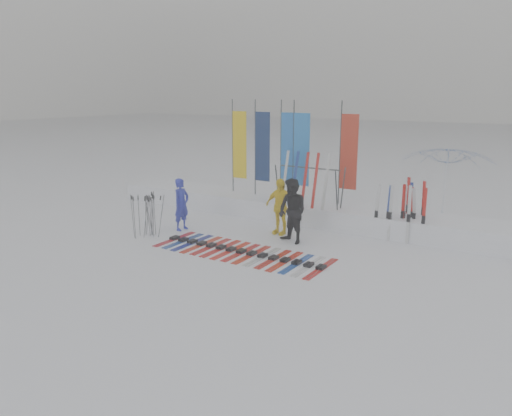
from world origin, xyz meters
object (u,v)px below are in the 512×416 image
Objects in this scene: person_yellow at (280,206)px; tent_canopy at (445,186)px; ski_rack at (310,181)px; person_blue at (182,204)px; person_black at (292,211)px; ski_row at (241,252)px.

person_yellow is 0.59× the size of tent_canopy.
person_blue is at bearing -138.75° from ski_rack.
ski_rack is at bearing 84.63° from person_yellow.
person_black is at bearing -126.75° from tent_canopy.
tent_canopy reaches higher than ski_rack.
tent_canopy is at bearing 56.00° from ski_row.
person_black is 2.13m from ski_rack.
tent_canopy is at bearing -52.65° from person_blue.
person_black is 1.84m from ski_row.
ski_row is at bearing -124.00° from tent_canopy.
ski_rack is at bearing -149.19° from tent_canopy.
tent_canopy is 6.89m from ski_row.
ski_row is (-3.79, -5.62, -1.21)m from tent_canopy.
ski_rack reaches higher than person_black.
tent_canopy is at bearing 73.00° from person_black.
tent_canopy is at bearing 30.81° from ski_rack.
person_blue is at bearing -150.80° from person_black.
ski_row is (2.73, -0.90, -0.74)m from person_blue.
person_black is 0.38× the size of ski_row.
person_blue is at bearing -152.47° from person_yellow.
person_black is 0.87× the size of ski_rack.
person_blue is 0.95× the size of person_yellow.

